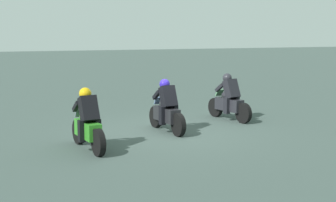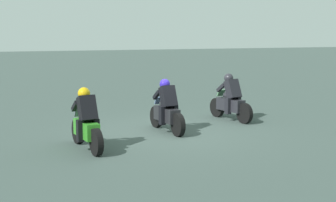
% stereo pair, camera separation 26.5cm
% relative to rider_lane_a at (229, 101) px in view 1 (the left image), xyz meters
% --- Properties ---
extents(ground_plane, '(120.00, 120.00, 0.00)m').
position_rel_rider_lane_a_xyz_m(ground_plane, '(-1.03, 2.57, -0.62)').
color(ground_plane, '#384742').
extents(rider_lane_a, '(2.03, 0.62, 1.51)m').
position_rel_rider_lane_a_xyz_m(rider_lane_a, '(0.00, 0.00, 0.00)').
color(rider_lane_a, black).
rests_on(rider_lane_a, ground_plane).
extents(rider_lane_b, '(2.04, 0.56, 1.51)m').
position_rel_rider_lane_a_xyz_m(rider_lane_b, '(-0.94, 2.58, 0.00)').
color(rider_lane_b, black).
rests_on(rider_lane_b, ground_plane).
extents(rider_lane_c, '(2.04, 0.57, 1.51)m').
position_rel_rider_lane_a_xyz_m(rider_lane_c, '(-2.17, 5.14, 0.00)').
color(rider_lane_c, black).
rests_on(rider_lane_c, ground_plane).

